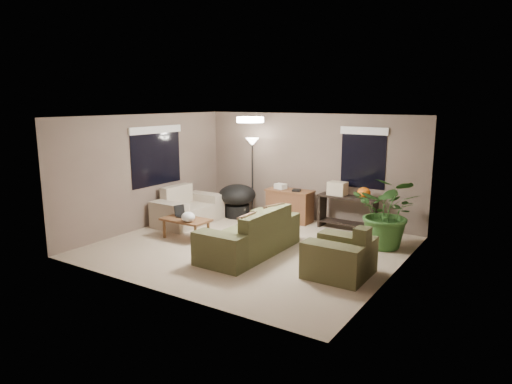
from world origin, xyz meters
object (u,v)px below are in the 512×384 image
Objects in this scene: armchair at (340,258)px; coffee_table at (186,222)px; houseplant at (388,220)px; loveseat at (187,210)px; floor_lamp at (252,151)px; desk at (290,205)px; console_table at (347,210)px; cat_scratching_post at (365,259)px; main_sofa at (251,238)px; papasan_chair at (237,198)px.

coffee_table is (-3.43, 0.16, 0.06)m from armchair.
armchair is 0.71× the size of houseplant.
floor_lamp is (0.90, 1.38, 1.30)m from loveseat.
console_table is (1.40, 0.06, 0.06)m from desk.
armchair reaches higher than cat_scratching_post.
houseplant is (3.55, -0.69, -1.05)m from floor_lamp.
armchair is at bearing -3.76° from main_sofa.
floor_lamp is at bearing -177.76° from desk.
coffee_table is 2.64m from floor_lamp.
main_sofa reaches higher than desk.
cat_scratching_post is (3.87, -1.83, -0.25)m from papasan_chair.
papasan_chair is (-2.68, -0.38, 0.03)m from console_table.
desk is at bearing 132.55° from armchair.
loveseat is 4.57m from cat_scratching_post.
houseplant is (0.22, 1.80, 0.25)m from armchair.
console_table reaches higher than coffee_table.
houseplant is at bearing 92.45° from cat_scratching_post.
papasan_chair is at bearing 173.90° from houseplant.
main_sofa reaches higher than cat_scratching_post.
loveseat is 1.24m from coffee_table.
papasan_chair is 3.83m from houseplant.
loveseat is at bearing 165.38° from armchair.
armchair is 0.85× the size of papasan_chair.
floor_lamp is at bearing 149.65° from cat_scratching_post.
papasan_chair is (-1.79, 2.09, 0.17)m from main_sofa.
floor_lamp is (0.10, 2.33, 1.24)m from coffee_table.
loveseat is (-2.44, 0.99, 0.00)m from main_sofa.
armchair reaches higher than coffee_table.
desk is 2.20× the size of cat_scratching_post.
console_table is 2.69m from floor_lamp.
papasan_chair is 2.35× the size of cat_scratching_post.
armchair is 4.22m from papasan_chair.
loveseat is at bearing 170.77° from cat_scratching_post.
desk is 0.85× the size of console_table.
papasan_chair is at bearing 154.63° from cat_scratching_post.
papasan_chair reaches higher than coffee_table.
loveseat reaches higher than cat_scratching_post.
houseplant is at bearing -34.88° from console_table.
floor_lamp reaches higher than desk.
console_table is 0.92× the size of houseplant.
coffee_table is 0.91× the size of desk.
desk is at bearing -177.55° from console_table.
coffee_table is at bearing -136.07° from console_table.
floor_lamp reaches higher than papasan_chair.
console_table is at bearing 118.28° from cat_scratching_post.
desk is at bearing 64.77° from coffee_table.
desk reaches higher than coffee_table.
coffee_table is at bearing 178.48° from main_sofa.
armchair is 2.00× the size of cat_scratching_post.
console_table reaches higher than cat_scratching_post.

